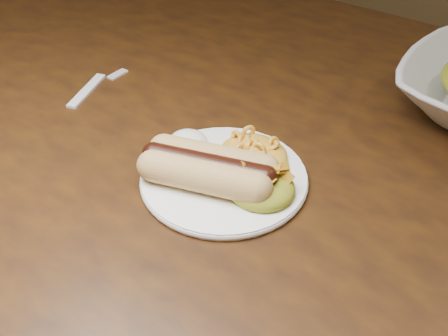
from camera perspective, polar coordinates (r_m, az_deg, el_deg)
The scene contains 7 objects.
table at distance 0.84m, azimuth 1.90°, elevation 1.48°, with size 1.60×0.90×0.75m.
plate at distance 0.64m, azimuth -0.00°, elevation -1.06°, with size 0.20×0.20×0.01m, color white.
hotdog at distance 0.61m, azimuth -1.73°, elevation 0.09°, with size 0.14×0.11×0.04m.
mac_and_cheese at distance 0.65m, azimuth 3.26°, elevation 2.42°, with size 0.09×0.08×0.03m, color orange.
sour_cream at distance 0.67m, azimuth -4.01°, elevation 3.19°, with size 0.05×0.05×0.03m, color white.
taco_salad at distance 0.60m, azimuth 4.08°, elevation -1.58°, with size 0.08×0.08×0.04m.
fork at distance 0.84m, azimuth -14.72°, elevation 8.16°, with size 0.02×0.16×0.00m, color silver.
Camera 1 is at (0.37, -0.55, 1.17)m, focal length 42.00 mm.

